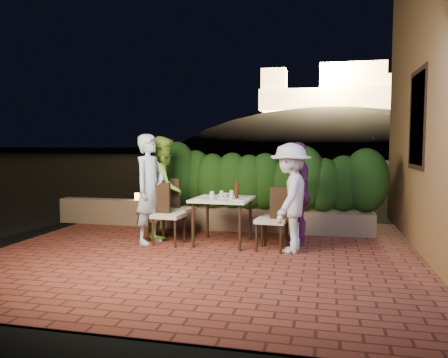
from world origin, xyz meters
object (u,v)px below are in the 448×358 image
(beer_bottle, at_px, (237,188))
(chair_left_front, at_px, (169,214))
(bowl, at_px, (224,195))
(chair_right_front, at_px, (271,219))
(dining_table, at_px, (223,221))
(diner_blue, at_px, (150,189))
(parapet_lamp, at_px, (137,197))
(diner_white, at_px, (290,198))
(chair_left_back, at_px, (179,208))
(diner_green, at_px, (164,187))
(diner_purple, at_px, (298,194))
(chair_right_back, at_px, (276,216))

(beer_bottle, distance_m, chair_left_front, 1.17)
(bowl, distance_m, chair_right_front, 1.05)
(dining_table, bearing_deg, chair_left_front, -164.43)
(diner_blue, distance_m, parapet_lamp, 1.73)
(chair_left_front, height_order, parapet_lamp, chair_left_front)
(chair_right_front, distance_m, diner_white, 0.44)
(diner_blue, bearing_deg, chair_left_back, -17.19)
(beer_bottle, bearing_deg, chair_right_front, -26.32)
(diner_green, relative_size, diner_white, 1.07)
(diner_purple, height_order, parapet_lamp, diner_purple)
(diner_green, height_order, diner_white, diner_green)
(chair_left_back, distance_m, diner_green, 0.45)
(beer_bottle, bearing_deg, chair_left_front, -165.97)
(bowl, bearing_deg, dining_table, -82.50)
(chair_right_back, bearing_deg, parapet_lamp, -26.80)
(beer_bottle, bearing_deg, diner_blue, -170.68)
(bowl, bearing_deg, parapet_lamp, 153.98)
(beer_bottle, height_order, diner_green, diner_green)
(diner_white, height_order, parapet_lamp, diner_white)
(chair_right_back, xyz_separation_m, diner_green, (-1.97, 0.10, 0.42))
(chair_right_front, relative_size, chair_right_back, 1.07)
(chair_left_back, bearing_deg, diner_blue, -113.90)
(chair_left_front, height_order, chair_right_back, chair_left_front)
(diner_purple, relative_size, parapet_lamp, 11.80)
(diner_green, distance_m, parapet_lamp, 1.38)
(chair_left_front, distance_m, chair_right_front, 1.66)
(diner_white, relative_size, parapet_lamp, 11.69)
(diner_green, distance_m, diner_purple, 2.31)
(dining_table, height_order, diner_blue, diner_blue)
(dining_table, height_order, chair_right_front, chair_right_front)
(chair_left_front, height_order, chair_left_back, chair_left_back)
(chair_right_back, xyz_separation_m, diner_blue, (-2.02, -0.39, 0.44))
(parapet_lamp, bearing_deg, dining_table, -31.36)
(chair_right_front, bearing_deg, parapet_lamp, -22.43)
(chair_left_front, bearing_deg, diner_green, 122.44)
(dining_table, xyz_separation_m, chair_right_front, (0.82, -0.26, 0.11))
(chair_right_back, distance_m, diner_blue, 2.10)
(chair_left_back, height_order, parapet_lamp, chair_left_back)
(bowl, bearing_deg, diner_blue, -157.77)
(diner_green, xyz_separation_m, diner_purple, (2.31, -0.07, -0.05))
(bowl, relative_size, chair_left_back, 0.18)
(bowl, distance_m, chair_left_back, 0.86)
(diner_blue, bearing_deg, diner_purple, -65.26)
(beer_bottle, relative_size, chair_right_front, 0.32)
(beer_bottle, xyz_separation_m, chair_left_back, (-1.08, 0.28, -0.40))
(chair_left_front, relative_size, diner_white, 0.61)
(chair_right_front, height_order, diner_blue, diner_blue)
(chair_left_back, distance_m, diner_purple, 2.07)
(diner_blue, distance_m, diner_green, 0.49)
(chair_right_front, distance_m, diner_blue, 2.03)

